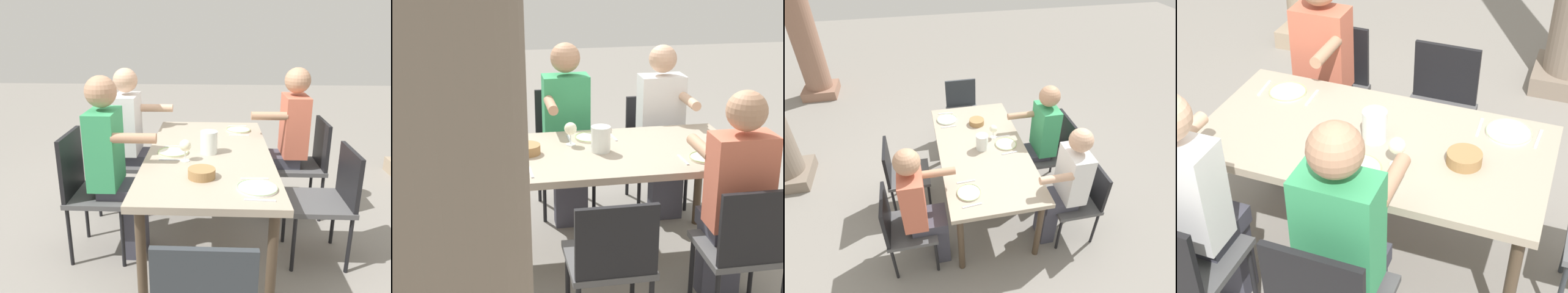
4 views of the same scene
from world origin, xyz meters
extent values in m
plane|color=gray|center=(0.00, 0.00, 0.00)|extent=(16.00, 16.00, 0.00)
cube|color=tan|center=(0.00, 0.00, 0.75)|extent=(1.78, 0.90, 0.04)
cylinder|color=#473828|center=(-0.81, 0.37, 0.36)|extent=(0.06, 0.06, 0.73)
cylinder|color=#473828|center=(0.81, 0.37, 0.36)|extent=(0.06, 0.06, 0.73)
cylinder|color=#473828|center=(-0.81, -0.37, 0.36)|extent=(0.06, 0.06, 0.73)
cylinder|color=#473828|center=(0.81, -0.37, 0.36)|extent=(0.06, 0.06, 0.73)
cube|color=#4F4F50|center=(-0.61, 0.79, 0.44)|extent=(0.44, 0.44, 0.04)
cube|color=black|center=(-0.61, 0.99, 0.65)|extent=(0.42, 0.03, 0.42)
cylinder|color=black|center=(-0.80, 0.60, 0.21)|extent=(0.03, 0.03, 0.42)
cylinder|color=black|center=(-0.42, 0.60, 0.21)|extent=(0.03, 0.03, 0.42)
cylinder|color=black|center=(-0.80, 0.98, 0.21)|extent=(0.03, 0.03, 0.42)
cylinder|color=black|center=(-0.42, 0.98, 0.21)|extent=(0.03, 0.03, 0.42)
cube|color=#4F4F50|center=(-0.61, -0.79, 0.45)|extent=(0.44, 0.44, 0.04)
cylinder|color=black|center=(-0.42, -0.60, 0.22)|extent=(0.03, 0.03, 0.43)
cylinder|color=black|center=(-0.80, -0.60, 0.22)|extent=(0.03, 0.03, 0.43)
cube|color=#4F4F50|center=(0.13, 0.79, 0.45)|extent=(0.44, 0.44, 0.04)
cube|color=black|center=(0.13, 0.99, 0.65)|extent=(0.42, 0.03, 0.40)
cylinder|color=black|center=(-0.06, 0.60, 0.21)|extent=(0.03, 0.03, 0.43)
cylinder|color=black|center=(0.32, 0.60, 0.21)|extent=(0.03, 0.03, 0.43)
cylinder|color=black|center=(-0.06, 0.98, 0.21)|extent=(0.03, 0.03, 0.43)
cylinder|color=black|center=(0.32, 0.98, 0.21)|extent=(0.03, 0.03, 0.43)
cylinder|color=#2D3338|center=(1.04, 0.19, 0.22)|extent=(0.03, 0.03, 0.44)
cube|color=#3F3F4C|center=(-0.61, -0.53, 0.23)|extent=(0.24, 0.14, 0.46)
cube|color=#3F3F4C|center=(-0.61, -0.62, 0.51)|extent=(0.28, 0.32, 0.10)
cube|color=white|center=(-0.61, -0.73, 0.82)|extent=(0.34, 0.20, 0.52)
cylinder|color=tan|center=(-0.75, -0.49, 0.93)|extent=(0.07, 0.30, 0.07)
cube|color=#3F3F4C|center=(-0.61, 0.54, 0.23)|extent=(0.24, 0.14, 0.46)
cube|color=#3F3F4C|center=(-0.61, 0.63, 0.51)|extent=(0.28, 0.32, 0.10)
cube|color=#CC664C|center=(-0.61, 0.74, 0.82)|extent=(0.34, 0.20, 0.53)
cylinder|color=tan|center=(-0.47, 0.50, 0.94)|extent=(0.07, 0.30, 0.07)
cube|color=#3F3F4C|center=(0.13, -0.62, 0.51)|extent=(0.28, 0.32, 0.10)
cube|color=#389E60|center=(0.13, -0.73, 0.83)|extent=(0.34, 0.20, 0.55)
sphere|color=tan|center=(0.13, -0.73, 1.24)|extent=(0.22, 0.22, 0.22)
cylinder|color=tan|center=(0.27, -0.49, 0.95)|extent=(0.07, 0.30, 0.07)
cube|color=tan|center=(-1.49, 2.29, 0.08)|extent=(0.46, 0.46, 0.16)
cube|color=gray|center=(0.85, 2.29, 0.08)|extent=(0.55, 0.55, 0.16)
cylinder|color=silver|center=(-0.60, 0.25, 0.78)|extent=(0.21, 0.21, 0.01)
torus|color=#A0BE77|center=(-0.60, 0.25, 0.78)|extent=(0.21, 0.21, 0.01)
cube|color=silver|center=(-0.75, 0.25, 0.77)|extent=(0.03, 0.17, 0.01)
cube|color=silver|center=(-0.45, 0.25, 0.77)|extent=(0.02, 0.17, 0.01)
cylinder|color=silver|center=(0.02, -0.26, 0.78)|extent=(0.22, 0.22, 0.01)
torus|color=#A0BE77|center=(0.02, -0.26, 0.78)|extent=(0.22, 0.22, 0.01)
cylinder|color=white|center=(0.18, -0.16, 0.77)|extent=(0.06, 0.06, 0.00)
cylinder|color=white|center=(0.18, -0.16, 0.81)|extent=(0.01, 0.01, 0.07)
sphere|color=#F2EFCC|center=(0.18, -0.16, 0.88)|extent=(0.08, 0.08, 0.08)
cube|color=silver|center=(-0.13, -0.26, 0.77)|extent=(0.03, 0.17, 0.01)
cube|color=silver|center=(0.17, -0.26, 0.77)|extent=(0.02, 0.17, 0.01)
cylinder|color=white|center=(0.63, 0.29, 0.78)|extent=(0.24, 0.24, 0.01)
torus|color=#A9CD91|center=(0.63, 0.29, 0.78)|extent=(0.24, 0.24, 0.01)
cube|color=silver|center=(0.48, 0.29, 0.77)|extent=(0.02, 0.17, 0.01)
cube|color=silver|center=(0.78, 0.29, 0.77)|extent=(0.03, 0.17, 0.01)
cylinder|color=white|center=(0.01, 0.00, 0.85)|extent=(0.13, 0.13, 0.17)
cylinder|color=#EFEAC6|center=(0.01, 0.00, 0.83)|extent=(0.12, 0.12, 0.11)
cylinder|color=#9E7547|center=(0.48, -0.04, 0.80)|extent=(0.17, 0.17, 0.06)
camera|label=1|loc=(2.70, 0.03, 1.70)|focal=35.66mm
camera|label=2|loc=(0.72, 3.48, 2.06)|focal=54.21mm
camera|label=3|loc=(-2.63, 0.58, 2.84)|focal=29.99mm
camera|label=4|loc=(0.87, -2.33, 2.53)|focal=55.48mm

